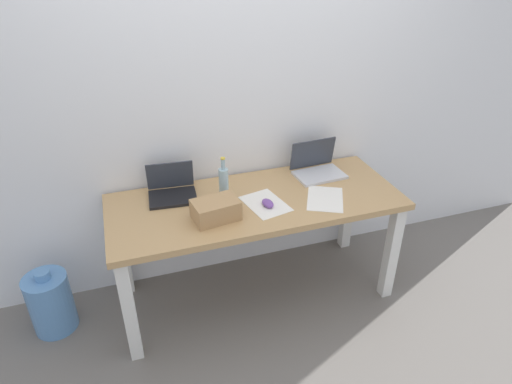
{
  "coord_description": "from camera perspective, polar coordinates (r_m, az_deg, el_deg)",
  "views": [
    {
      "loc": [
        -0.72,
        -2.19,
        2.11
      ],
      "look_at": [
        0.0,
        0.0,
        0.78
      ],
      "focal_mm": 31.26,
      "sensor_mm": 36.0,
      "label": 1
    }
  ],
  "objects": [
    {
      "name": "computer_mouse",
      "position": [
        2.61,
        1.52,
        -1.46
      ],
      "size": [
        0.07,
        0.1,
        0.03
      ],
      "primitive_type": "ellipsoid",
      "rotation": [
        0.0,
        0.0,
        0.09
      ],
      "color": "#724799",
      "rests_on": "desk"
    },
    {
      "name": "desk",
      "position": [
        2.73,
        0.0,
        -2.71
      ],
      "size": [
        1.76,
        0.7,
        0.73
      ],
      "color": "tan",
      "rests_on": "ground"
    },
    {
      "name": "beer_bottle",
      "position": [
        2.65,
        -4.15,
        1.21
      ],
      "size": [
        0.06,
        0.06,
        0.27
      ],
      "color": "#99B7C1",
      "rests_on": "desk"
    },
    {
      "name": "back_wall",
      "position": [
        2.81,
        -2.7,
        13.18
      ],
      "size": [
        5.2,
        0.08,
        2.6
      ],
      "primitive_type": "cube",
      "color": "white",
      "rests_on": "ground"
    },
    {
      "name": "ground_plane",
      "position": [
        3.12,
        0.0,
        -12.57
      ],
      "size": [
        8.0,
        8.0,
        0.0
      ],
      "primitive_type": "plane",
      "color": "slate"
    },
    {
      "name": "cardboard_box",
      "position": [
        2.48,
        -5.18,
        -2.28
      ],
      "size": [
        0.27,
        0.2,
        0.11
      ],
      "primitive_type": "cube",
      "rotation": [
        0.0,
        0.0,
        0.15
      ],
      "color": "tan",
      "rests_on": "desk"
    },
    {
      "name": "laptop_right",
      "position": [
        2.98,
        7.83,
        3.14
      ],
      "size": [
        0.33,
        0.25,
        0.22
      ],
      "color": "silver",
      "rests_on": "desk"
    },
    {
      "name": "water_cooler_jug",
      "position": [
        3.03,
        -24.79,
        -12.71
      ],
      "size": [
        0.26,
        0.26,
        0.43
      ],
      "color": "#598CC6",
      "rests_on": "ground"
    },
    {
      "name": "laptop_left",
      "position": [
        2.74,
        -10.71,
        0.21
      ],
      "size": [
        0.3,
        0.25,
        0.19
      ],
      "color": "black",
      "rests_on": "desk"
    },
    {
      "name": "paper_sheet_front_right",
      "position": [
        2.71,
        8.84,
        -0.86
      ],
      "size": [
        0.32,
        0.36,
        0.0
      ],
      "primitive_type": "cube",
      "rotation": [
        0.0,
        0.0,
        -0.46
      ],
      "color": "white",
      "rests_on": "desk"
    },
    {
      "name": "paper_sheet_center",
      "position": [
        2.63,
        1.21,
        -1.51
      ],
      "size": [
        0.27,
        0.33,
        0.0
      ],
      "primitive_type": "cube",
      "rotation": [
        0.0,
        0.0,
        0.21
      ],
      "color": "white",
      "rests_on": "desk"
    }
  ]
}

